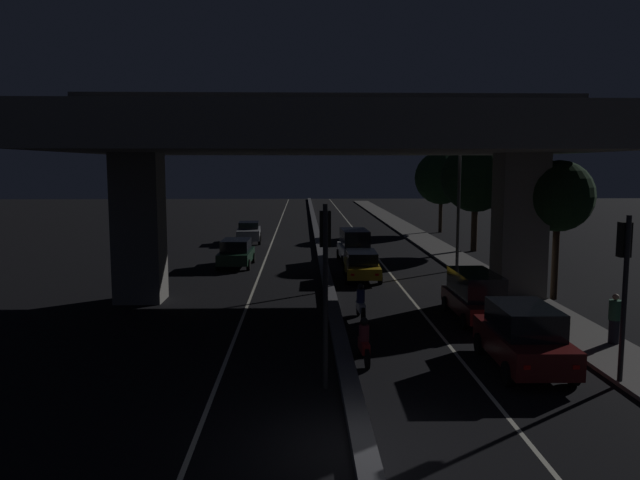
% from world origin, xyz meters
% --- Properties ---
extents(ground_plane, '(200.00, 200.00, 0.00)m').
position_xyz_m(ground_plane, '(0.00, 0.00, 0.00)').
color(ground_plane, black).
extents(lane_line_left_inner, '(0.12, 126.00, 0.00)m').
position_xyz_m(lane_line_left_inner, '(-3.64, 35.00, 0.00)').
color(lane_line_left_inner, beige).
rests_on(lane_line_left_inner, ground_plane).
extents(lane_line_right_inner, '(0.12, 126.00, 0.00)m').
position_xyz_m(lane_line_right_inner, '(3.64, 35.00, 0.00)').
color(lane_line_right_inner, beige).
rests_on(lane_line_right_inner, ground_plane).
extents(median_divider, '(0.52, 126.00, 0.24)m').
position_xyz_m(median_divider, '(0.00, 35.00, 0.12)').
color(median_divider, '#4C4C51').
rests_on(median_divider, ground_plane).
extents(sidewalk_right, '(2.37, 126.00, 0.13)m').
position_xyz_m(sidewalk_right, '(8.50, 28.00, 0.06)').
color(sidewalk_right, '#5B5956').
rests_on(sidewalk_right, ground_plane).
extents(elevated_overpass, '(22.38, 13.73, 9.09)m').
position_xyz_m(elevated_overpass, '(0.00, 14.95, 7.03)').
color(elevated_overpass, slate).
rests_on(elevated_overpass, ground_plane).
extents(traffic_light_left_of_median, '(0.30, 0.49, 4.99)m').
position_xyz_m(traffic_light_left_of_median, '(-0.66, 3.87, 3.40)').
color(traffic_light_left_of_median, black).
rests_on(traffic_light_left_of_median, ground_plane).
extents(traffic_light_right_of_median, '(0.30, 0.49, 4.68)m').
position_xyz_m(traffic_light_right_of_median, '(7.42, 3.88, 3.19)').
color(traffic_light_right_of_median, black).
rests_on(traffic_light_right_of_median, ground_plane).
extents(street_lamp, '(2.35, 0.32, 7.73)m').
position_xyz_m(street_lamp, '(7.28, 22.61, 4.60)').
color(street_lamp, '#2D2D30').
rests_on(street_lamp, ground_plane).
extents(car_dark_red_lead, '(2.06, 4.47, 1.90)m').
position_xyz_m(car_dark_red_lead, '(5.25, 5.27, 0.97)').
color(car_dark_red_lead, '#591414').
rests_on(car_dark_red_lead, ground_plane).
extents(car_dark_red_second, '(1.88, 4.54, 1.84)m').
position_xyz_m(car_dark_red_second, '(5.52, 11.31, 0.96)').
color(car_dark_red_second, '#591414').
rests_on(car_dark_red_second, ground_plane).
extents(car_taxi_yellow_third, '(1.96, 4.41, 1.49)m').
position_xyz_m(car_taxi_yellow_third, '(1.87, 19.98, 0.79)').
color(car_taxi_yellow_third, gold).
rests_on(car_taxi_yellow_third, ground_plane).
extents(car_white_fourth, '(2.08, 4.44, 2.02)m').
position_xyz_m(car_white_fourth, '(1.99, 25.91, 1.05)').
color(car_white_fourth, silver).
rests_on(car_white_fourth, ground_plane).
extents(car_dark_green_lead_oncoming, '(2.04, 4.16, 1.63)m').
position_xyz_m(car_dark_green_lead_oncoming, '(-5.20, 24.30, 0.85)').
color(car_dark_green_lead_oncoming, black).
rests_on(car_dark_green_lead_oncoming, ground_plane).
extents(car_silver_second_oncoming, '(2.04, 4.42, 1.61)m').
position_xyz_m(car_silver_second_oncoming, '(-5.42, 35.93, 0.84)').
color(car_silver_second_oncoming, gray).
rests_on(car_silver_second_oncoming, ground_plane).
extents(motorcycle_red_filtering_near, '(0.34, 1.90, 1.41)m').
position_xyz_m(motorcycle_red_filtering_near, '(0.60, 5.94, 0.60)').
color(motorcycle_red_filtering_near, black).
rests_on(motorcycle_red_filtering_near, ground_plane).
extents(motorcycle_white_filtering_mid, '(0.34, 1.99, 1.45)m').
position_xyz_m(motorcycle_white_filtering_mid, '(1.00, 11.18, 0.62)').
color(motorcycle_white_filtering_mid, black).
rests_on(motorcycle_white_filtering_mid, ground_plane).
extents(pedestrian_on_sidewalk, '(0.40, 0.40, 1.67)m').
position_xyz_m(pedestrian_on_sidewalk, '(9.04, 7.34, 0.95)').
color(pedestrian_on_sidewalk, black).
rests_on(pedestrian_on_sidewalk, sidewalk_right).
extents(roadside_tree_kerbside_near, '(3.16, 3.16, 6.23)m').
position_xyz_m(roadside_tree_kerbside_near, '(10.05, 14.77, 4.62)').
color(roadside_tree_kerbside_near, '#2D2116').
rests_on(roadside_tree_kerbside_near, ground_plane).
extents(roadside_tree_kerbside_mid, '(4.79, 4.79, 7.55)m').
position_xyz_m(roadside_tree_kerbside_mid, '(10.76, 30.51, 5.14)').
color(roadside_tree_kerbside_mid, '#2D2116').
rests_on(roadside_tree_kerbside_mid, ground_plane).
extents(roadside_tree_kerbside_far, '(4.73, 4.73, 7.26)m').
position_xyz_m(roadside_tree_kerbside_far, '(11.14, 42.86, 4.88)').
color(roadside_tree_kerbside_far, '#38281C').
rests_on(roadside_tree_kerbside_far, ground_plane).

